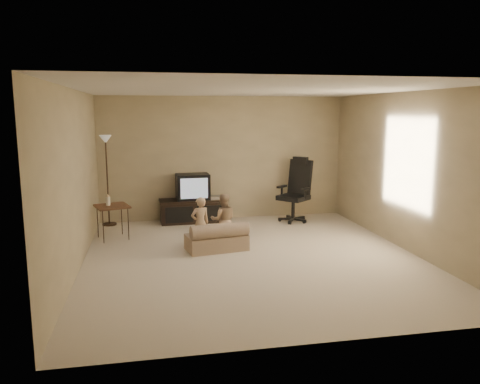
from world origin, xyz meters
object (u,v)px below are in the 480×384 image
at_px(child_sofa, 217,239).
at_px(tv_stand, 193,202).
at_px(floor_lamp, 106,160).
at_px(toddler_right, 223,220).
at_px(office_chair, 295,198).
at_px(toddler_left, 200,223).
at_px(side_table, 112,207).

bearing_deg(child_sofa, tv_stand, 85.29).
bearing_deg(floor_lamp, toddler_right, -42.82).
xyz_separation_m(office_chair, toddler_left, (-2.10, -1.62, -0.04)).
xyz_separation_m(office_chair, child_sofa, (-1.85, -1.73, -0.28)).
xyz_separation_m(office_chair, floor_lamp, (-3.68, 0.36, 0.81)).
distance_m(office_chair, floor_lamp, 3.79).
distance_m(child_sofa, toddler_right, 0.39).
bearing_deg(toddler_left, office_chair, -158.14).
relative_size(tv_stand, office_chair, 1.06).
distance_m(tv_stand, child_sofa, 2.06).
bearing_deg(toddler_right, office_chair, -133.33).
relative_size(tv_stand, side_table, 1.72).
distance_m(office_chair, side_table, 3.61).
distance_m(office_chair, toddler_right, 2.25).
height_order(floor_lamp, toddler_right, floor_lamp).
height_order(tv_stand, toddler_right, tv_stand).
height_order(tv_stand, toddler_left, tv_stand).
bearing_deg(floor_lamp, tv_stand, -2.03).
distance_m(office_chair, toddler_left, 2.65).
height_order(tv_stand, office_chair, office_chair).
bearing_deg(tv_stand, toddler_right, -81.66).
xyz_separation_m(tv_stand, toddler_left, (-0.07, -1.92, 0.02)).
bearing_deg(child_sofa, toddler_left, 145.44).
height_order(office_chair, toddler_right, office_chair).
height_order(floor_lamp, child_sofa, floor_lamp).
xyz_separation_m(side_table, toddler_left, (1.43, -0.92, -0.15)).
relative_size(tv_stand, child_sofa, 1.35).
height_order(tv_stand, floor_lamp, floor_lamp).
bearing_deg(child_sofa, office_chair, 33.24).
xyz_separation_m(side_table, toddler_right, (1.83, -0.78, -0.14)).
distance_m(side_table, toddler_right, 1.99).
distance_m(side_table, floor_lamp, 1.28).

